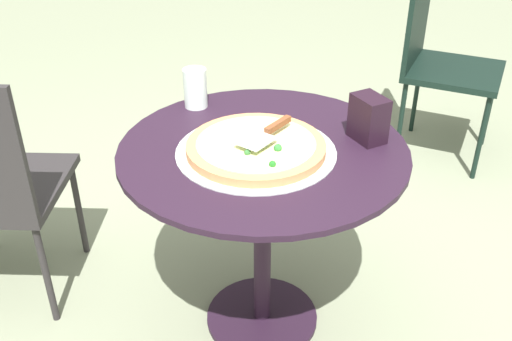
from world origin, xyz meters
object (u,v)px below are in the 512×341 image
object	(u,v)px
patio_table	(263,190)
napkin_dispenser	(369,118)
pizza_on_tray	(256,148)
pizza_server	(268,132)
patio_chair_corner	(439,54)
drinking_cup	(195,88)

from	to	relation	value
patio_table	napkin_dispenser	size ratio (longest dim) A/B	6.21
pizza_on_tray	napkin_dispenser	xyz separation A→B (m)	(-0.30, 0.16, 0.05)
patio_table	pizza_server	xyz separation A→B (m)	(-0.00, 0.01, 0.20)
patio_table	pizza_server	size ratio (longest dim) A/B	3.94
patio_table	patio_chair_corner	distance (m)	1.49
pizza_on_tray	napkin_dispenser	bearing A→B (deg)	151.31
pizza_on_tray	drinking_cup	distance (m)	0.37
drinking_cup	patio_chair_corner	distance (m)	1.45
pizza_on_tray	patio_table	bearing A→B (deg)	-167.64
patio_table	drinking_cup	size ratio (longest dim) A/B	6.57
patio_table	napkin_dispenser	distance (m)	0.38
patio_table	napkin_dispenser	bearing A→B (deg)	146.99
pizza_on_tray	pizza_server	bearing A→B (deg)	169.18
patio_table	napkin_dispenser	xyz separation A→B (m)	(-0.26, 0.17, 0.22)
patio_table	drinking_cup	world-z (taller)	drinking_cup
pizza_on_tray	pizza_server	distance (m)	0.06
drinking_cup	patio_table	bearing A→B (deg)	85.77
pizza_on_tray	napkin_dispenser	size ratio (longest dim) A/B	3.37
pizza_on_tray	pizza_server	world-z (taller)	pizza_server
pizza_server	patio_chair_corner	world-z (taller)	patio_chair_corner
patio_table	drinking_cup	xyz separation A→B (m)	(-0.03, -0.35, 0.21)
drinking_cup	patio_chair_corner	world-z (taller)	patio_chair_corner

